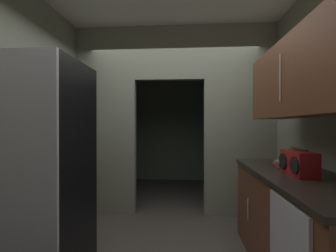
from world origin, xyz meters
TOP-DOWN VIEW (x-y plane):
  - kitchen_partition at (0.02, 1.28)m, footprint 3.02×0.12m
  - adjoining_room_shell at (0.00, 2.87)m, footprint 3.02×2.33m
  - refrigerator at (-1.08, -0.36)m, footprint 0.72×0.78m
  - lower_cabinet_run at (1.16, -0.25)m, footprint 0.70×1.89m
  - upper_cabinet_counterside at (1.16, -0.25)m, footprint 0.36×1.70m
  - boombox at (1.13, -0.26)m, footprint 0.17×0.37m
  - book_stack at (1.15, 0.15)m, footprint 0.14×0.17m

SIDE VIEW (x-z plane):
  - lower_cabinet_run at x=1.16m, z-range 0.00..0.93m
  - refrigerator at x=-1.08m, z-range 0.00..1.90m
  - book_stack at x=1.15m, z-range 0.93..0.99m
  - boombox at x=1.13m, z-range 0.91..1.15m
  - adjoining_room_shell at x=0.00m, z-range 0.00..2.85m
  - kitchen_partition at x=0.02m, z-range 0.13..2.98m
  - upper_cabinet_counterside at x=1.16m, z-range 1.42..2.09m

